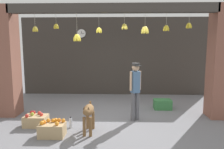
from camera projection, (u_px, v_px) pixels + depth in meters
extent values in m
plane|color=slate|center=(111.00, 119.00, 5.99)|extent=(60.00, 60.00, 0.00)
cube|color=#38332D|center=(114.00, 56.00, 8.79)|extent=(7.41, 0.12, 3.09)
cube|color=brown|center=(4.00, 62.00, 6.18)|extent=(0.70, 0.60, 3.09)
cube|color=brown|center=(223.00, 62.00, 5.97)|extent=(0.70, 0.60, 3.09)
cube|color=#3D3833|center=(112.00, 8.00, 5.70)|extent=(5.51, 0.24, 0.24)
cylinder|color=#B2AD99|center=(35.00, 20.00, 5.77)|extent=(0.01, 0.01, 0.34)
ellipsoid|color=gold|center=(37.00, 29.00, 5.80)|extent=(0.10, 0.06, 0.16)
ellipsoid|color=gold|center=(36.00, 29.00, 5.84)|extent=(0.08, 0.10, 0.16)
ellipsoid|color=gold|center=(35.00, 29.00, 5.84)|extent=(0.08, 0.10, 0.16)
ellipsoid|color=gold|center=(34.00, 29.00, 5.81)|extent=(0.10, 0.06, 0.16)
ellipsoid|color=gold|center=(34.00, 29.00, 5.77)|extent=(0.08, 0.10, 0.16)
ellipsoid|color=gold|center=(35.00, 29.00, 5.77)|extent=(0.08, 0.10, 0.16)
cylinder|color=#B2AD99|center=(56.00, 19.00, 5.83)|extent=(0.01, 0.01, 0.27)
ellipsoid|color=yellow|center=(58.00, 26.00, 5.86)|extent=(0.10, 0.05, 0.15)
ellipsoid|color=yellow|center=(57.00, 26.00, 5.89)|extent=(0.08, 0.09, 0.15)
ellipsoid|color=yellow|center=(56.00, 26.00, 5.89)|extent=(0.08, 0.09, 0.15)
ellipsoid|color=yellow|center=(55.00, 26.00, 5.86)|extent=(0.10, 0.05, 0.15)
ellipsoid|color=yellow|center=(55.00, 26.00, 5.83)|extent=(0.08, 0.09, 0.15)
ellipsoid|color=yellow|center=(56.00, 26.00, 5.83)|extent=(0.08, 0.09, 0.15)
cylinder|color=#B2AD99|center=(77.00, 24.00, 5.73)|extent=(0.01, 0.01, 0.55)
ellipsoid|color=yellow|center=(79.00, 38.00, 5.78)|extent=(0.14, 0.08, 0.21)
ellipsoid|color=yellow|center=(78.00, 38.00, 5.83)|extent=(0.11, 0.13, 0.22)
ellipsoid|color=yellow|center=(76.00, 38.00, 5.83)|extent=(0.11, 0.13, 0.22)
ellipsoid|color=yellow|center=(75.00, 38.00, 5.79)|extent=(0.14, 0.08, 0.21)
ellipsoid|color=yellow|center=(76.00, 38.00, 5.74)|extent=(0.11, 0.13, 0.22)
ellipsoid|color=yellow|center=(78.00, 38.00, 5.74)|extent=(0.11, 0.13, 0.22)
cylinder|color=#B2AD99|center=(99.00, 20.00, 5.78)|extent=(0.01, 0.01, 0.37)
ellipsoid|color=yellow|center=(100.00, 30.00, 5.81)|extent=(0.11, 0.06, 0.17)
ellipsoid|color=yellow|center=(100.00, 30.00, 5.85)|extent=(0.08, 0.11, 0.17)
ellipsoid|color=yellow|center=(98.00, 30.00, 5.84)|extent=(0.10, 0.09, 0.18)
ellipsoid|color=yellow|center=(98.00, 30.00, 5.79)|extent=(0.10, 0.09, 0.18)
ellipsoid|color=yellow|center=(99.00, 30.00, 5.77)|extent=(0.08, 0.11, 0.17)
cylinder|color=#B2AD99|center=(124.00, 18.00, 5.72)|extent=(0.01, 0.01, 0.28)
ellipsoid|color=yellow|center=(126.00, 27.00, 5.75)|extent=(0.11, 0.06, 0.17)
ellipsoid|color=yellow|center=(125.00, 27.00, 5.79)|extent=(0.08, 0.11, 0.18)
ellipsoid|color=yellow|center=(123.00, 27.00, 5.78)|extent=(0.11, 0.09, 0.18)
ellipsoid|color=yellow|center=(123.00, 27.00, 5.73)|extent=(0.11, 0.09, 0.18)
ellipsoid|color=yellow|center=(125.00, 27.00, 5.71)|extent=(0.08, 0.11, 0.18)
cylinder|color=#B2AD99|center=(145.00, 20.00, 5.75)|extent=(0.01, 0.01, 0.34)
ellipsoid|color=yellow|center=(147.00, 30.00, 5.79)|extent=(0.14, 0.08, 0.22)
ellipsoid|color=yellow|center=(146.00, 30.00, 5.83)|extent=(0.12, 0.13, 0.23)
ellipsoid|color=yellow|center=(144.00, 30.00, 5.84)|extent=(0.09, 0.14, 0.22)
ellipsoid|color=yellow|center=(143.00, 30.00, 5.82)|extent=(0.14, 0.11, 0.23)
ellipsoid|color=yellow|center=(143.00, 30.00, 5.77)|extent=(0.14, 0.11, 0.23)
ellipsoid|color=yellow|center=(145.00, 30.00, 5.74)|extent=(0.09, 0.14, 0.22)
ellipsoid|color=yellow|center=(146.00, 30.00, 5.75)|extent=(0.12, 0.13, 0.23)
cylinder|color=#B2AD99|center=(167.00, 19.00, 5.65)|extent=(0.01, 0.01, 0.32)
ellipsoid|color=yellow|center=(168.00, 28.00, 5.68)|extent=(0.11, 0.06, 0.17)
ellipsoid|color=yellow|center=(166.00, 28.00, 5.73)|extent=(0.06, 0.11, 0.17)
ellipsoid|color=yellow|center=(165.00, 28.00, 5.69)|extent=(0.11, 0.06, 0.17)
ellipsoid|color=yellow|center=(167.00, 28.00, 5.64)|extent=(0.06, 0.11, 0.17)
cylinder|color=#B2AD99|center=(189.00, 18.00, 5.62)|extent=(0.01, 0.01, 0.26)
ellipsoid|color=yellow|center=(190.00, 26.00, 5.65)|extent=(0.10, 0.06, 0.16)
ellipsoid|color=yellow|center=(188.00, 26.00, 5.69)|extent=(0.06, 0.10, 0.16)
ellipsoid|color=yellow|center=(187.00, 26.00, 5.65)|extent=(0.10, 0.06, 0.16)
ellipsoid|color=yellow|center=(189.00, 26.00, 5.61)|extent=(0.06, 0.10, 0.16)
ellipsoid|color=brown|center=(89.00, 110.00, 5.02)|extent=(0.24, 0.58, 0.23)
cylinder|color=brown|center=(90.00, 127.00, 4.84)|extent=(0.07, 0.07, 0.44)
cylinder|color=brown|center=(84.00, 127.00, 4.85)|extent=(0.07, 0.07, 0.44)
cylinder|color=brown|center=(93.00, 120.00, 5.28)|extent=(0.07, 0.07, 0.44)
cylinder|color=brown|center=(87.00, 120.00, 5.28)|extent=(0.07, 0.07, 0.44)
ellipsoid|color=brown|center=(86.00, 112.00, 4.69)|extent=(0.15, 0.22, 0.16)
cone|color=brown|center=(88.00, 108.00, 4.68)|extent=(0.05, 0.05, 0.06)
cone|color=brown|center=(84.00, 108.00, 4.69)|extent=(0.05, 0.05, 0.06)
cylinder|color=brown|center=(91.00, 105.00, 5.33)|extent=(0.05, 0.19, 0.24)
cylinder|color=#56565B|center=(137.00, 106.00, 5.89)|extent=(0.11, 0.11, 0.76)
cylinder|color=#56565B|center=(133.00, 107.00, 5.82)|extent=(0.11, 0.11, 0.76)
cube|color=#4C7099|center=(135.00, 82.00, 5.76)|extent=(0.26, 0.25, 0.57)
cylinder|color=tan|center=(140.00, 80.00, 5.82)|extent=(0.06, 0.06, 0.50)
cylinder|color=tan|center=(131.00, 81.00, 5.69)|extent=(0.06, 0.06, 0.50)
sphere|color=tan|center=(136.00, 68.00, 5.71)|extent=(0.20, 0.20, 0.20)
cylinder|color=#2D2D2D|center=(136.00, 64.00, 5.70)|extent=(0.20, 0.20, 0.07)
cube|color=#2D2D2D|center=(138.00, 66.00, 5.62)|extent=(0.20, 0.18, 0.01)
cube|color=tan|center=(52.00, 130.00, 4.85)|extent=(0.56, 0.38, 0.29)
sphere|color=orange|center=(48.00, 120.00, 4.93)|extent=(0.09, 0.09, 0.09)
sphere|color=orange|center=(42.00, 123.00, 4.78)|extent=(0.09, 0.09, 0.09)
sphere|color=orange|center=(42.00, 123.00, 4.76)|extent=(0.09, 0.09, 0.09)
sphere|color=orange|center=(63.00, 120.00, 4.92)|extent=(0.09, 0.09, 0.09)
sphere|color=orange|center=(57.00, 124.00, 4.73)|extent=(0.09, 0.09, 0.09)
sphere|color=orange|center=(56.00, 120.00, 4.96)|extent=(0.09, 0.09, 0.09)
sphere|color=orange|center=(44.00, 122.00, 4.83)|extent=(0.09, 0.09, 0.09)
sphere|color=orange|center=(59.00, 120.00, 4.95)|extent=(0.09, 0.09, 0.09)
sphere|color=orange|center=(53.00, 120.00, 4.92)|extent=(0.09, 0.09, 0.09)
cube|color=tan|center=(36.00, 121.00, 5.47)|extent=(0.56, 0.39, 0.27)
sphere|color=#99B238|center=(32.00, 114.00, 5.44)|extent=(0.09, 0.09, 0.09)
sphere|color=red|center=(27.00, 116.00, 5.32)|extent=(0.09, 0.09, 0.09)
sphere|color=red|center=(41.00, 114.00, 5.43)|extent=(0.09, 0.09, 0.09)
sphere|color=red|center=(32.00, 112.00, 5.58)|extent=(0.09, 0.09, 0.09)
sphere|color=red|center=(34.00, 112.00, 5.58)|extent=(0.09, 0.09, 0.09)
sphere|color=red|center=(39.00, 113.00, 5.54)|extent=(0.09, 0.09, 0.09)
cube|color=#387A42|center=(163.00, 104.00, 6.90)|extent=(0.54, 0.37, 0.30)
cylinder|color=silver|center=(71.00, 123.00, 5.37)|extent=(0.07, 0.07, 0.25)
cylinder|color=black|center=(71.00, 117.00, 5.35)|extent=(0.04, 0.04, 0.03)
cylinder|color=black|center=(82.00, 33.00, 8.64)|extent=(0.35, 0.01, 0.35)
cylinder|color=white|center=(81.00, 33.00, 8.63)|extent=(0.33, 0.02, 0.33)
cube|color=black|center=(81.00, 32.00, 8.61)|extent=(0.01, 0.01, 0.09)
cube|color=black|center=(83.00, 33.00, 8.61)|extent=(0.13, 0.01, 0.01)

